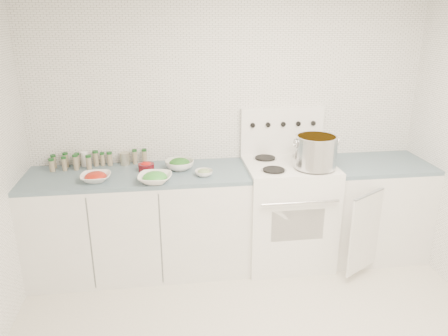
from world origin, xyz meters
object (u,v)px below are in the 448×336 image
stove (287,209)px  stock_pot (316,150)px  bowl_tomato (96,177)px  bowl_snowpea (155,178)px

stove → stock_pot: bearing=-42.7°
stove → stock_pot: size_ratio=3.69×
stove → bowl_tomato: 1.68m
bowl_tomato → bowl_snowpea: bearing=-11.1°
bowl_tomato → bowl_snowpea: bowl_snowpea is taller
stove → bowl_tomato: size_ratio=5.70×
stove → bowl_snowpea: bearing=-169.4°
stock_pot → bowl_tomato: bearing=178.8°
bowl_snowpea → bowl_tomato: bearing=168.9°
stock_pot → bowl_tomato: size_ratio=1.55×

